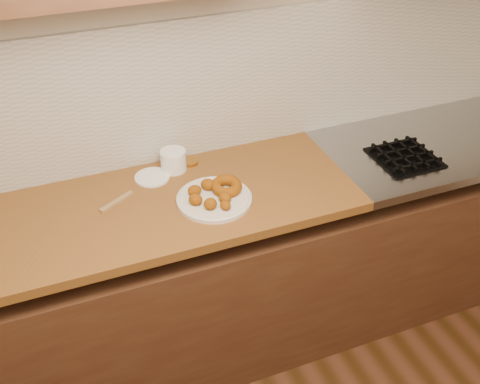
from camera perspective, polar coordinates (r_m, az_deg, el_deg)
name	(u,v)px	position (r m, az deg, el deg)	size (l,w,h in m)	color
wall_back	(197,53)	(2.31, -4.36, 13.88)	(4.00, 0.02, 2.70)	tan
base_cabinet	(227,279)	(2.59, -1.28, -8.81)	(3.60, 0.60, 0.77)	#4E2F1B
butcher_block	(62,228)	(2.19, -17.65, -3.53)	(2.30, 0.62, 0.04)	brown
stovetop	(457,139)	(2.82, 21.17, 5.07)	(1.30, 0.62, 0.04)	#9EA0A5
backsplash	(200,89)	(2.36, -4.11, 10.40)	(3.60, 0.02, 0.60)	#B9B5A8
burner_grates	(466,142)	(2.74, 21.94, 4.73)	(0.91, 0.26, 0.03)	black
donut_plate	(214,199)	(2.18, -2.64, -0.74)	(0.29, 0.29, 0.02)	silver
ring_donut	(226,186)	(2.20, -1.40, 0.60)	(0.12, 0.12, 0.04)	#8B4908
fried_dough_chunks	(208,196)	(2.15, -3.22, -0.38)	(0.17, 0.21, 0.05)	#8B4908
plastic_tub	(173,160)	(2.36, -6.78, 3.21)	(0.11, 0.11, 0.09)	white
tub_lid	(152,177)	(2.34, -8.91, 1.49)	(0.14, 0.14, 0.01)	white
brass_jar_lid	(190,162)	(2.42, -5.10, 3.10)	(0.07, 0.07, 0.01)	#AF792B
wooden_utensil	(117,202)	(2.22, -12.42, -0.98)	(0.16, 0.02, 0.01)	olive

